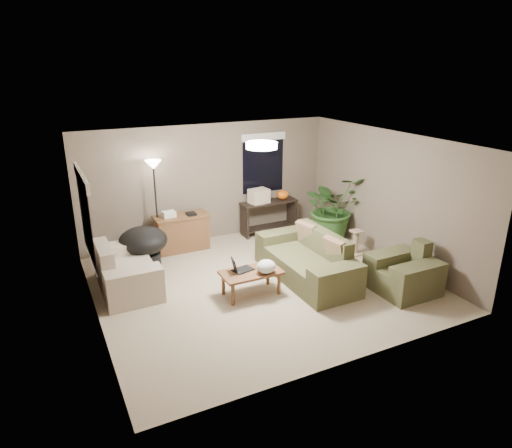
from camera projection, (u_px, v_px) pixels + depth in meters
name	position (u px, v px, depth m)	size (l,w,h in m)	color
room_shell	(261.00, 216.00, 7.63)	(5.50, 5.50, 5.50)	tan
main_sofa	(308.00, 263.00, 8.17)	(0.95, 2.20, 0.85)	#48492B
throw_pillows	(321.00, 242.00, 8.16)	(0.32, 1.38, 0.47)	#8C7251
loveseat	(125.00, 273.00, 7.78)	(0.90, 1.60, 0.85)	beige
armchair	(404.00, 274.00, 7.72)	(0.95, 1.00, 0.85)	#48482B
coffee_table	(251.00, 275.00, 7.56)	(1.00, 0.55, 0.42)	brown
laptop	(239.00, 268.00, 7.54)	(0.40, 0.30, 0.24)	black
plastic_bag	(266.00, 266.00, 7.46)	(0.32, 0.29, 0.22)	white
desk	(182.00, 232.00, 9.39)	(1.10, 0.50, 0.75)	brown
desk_papers	(174.00, 214.00, 9.17)	(0.67, 0.27, 0.12)	silver
console_table	(269.00, 215.00, 10.30)	(1.30, 0.40, 0.75)	black
pumpkin	(283.00, 195.00, 10.30)	(0.26, 0.26, 0.22)	orange
cardboard_box	(259.00, 196.00, 10.04)	(0.41, 0.31, 0.31)	beige
papasan_chair	(143.00, 245.00, 8.52)	(1.11, 1.11, 0.80)	black
floor_lamp	(154.00, 176.00, 8.86)	(0.32, 0.32, 1.91)	black
ceiling_fixture	(262.00, 145.00, 7.23)	(0.50, 0.50, 0.10)	white
houseplant	(332.00, 214.00, 9.91)	(1.31, 1.46, 1.14)	#2D5923
cat_scratching_post	(356.00, 244.00, 9.23)	(0.32, 0.32, 0.50)	tan
window_left	(84.00, 202.00, 6.57)	(0.05, 1.56, 1.33)	black
window_back	(263.00, 153.00, 10.09)	(1.06, 0.05, 1.33)	black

